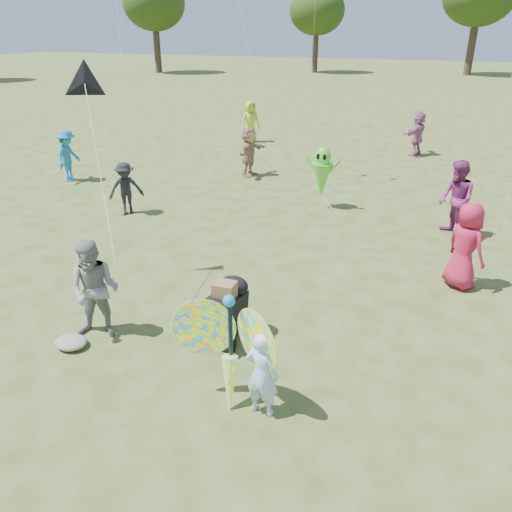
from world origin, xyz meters
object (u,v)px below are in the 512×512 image
at_px(adult_man, 95,290).
at_px(crowd_d, 249,152).
at_px(child_girl, 262,374).
at_px(crowd_g, 250,122).
at_px(crowd_b, 126,188).
at_px(crowd_a, 465,246).
at_px(crowd_e, 456,200).
at_px(crowd_i, 68,156).
at_px(jogging_stroller, 228,307).
at_px(crowd_j, 417,133).
at_px(butterfly_kite, 230,350).
at_px(alien_kite, 322,174).

distance_m(adult_man, crowd_d, 10.14).
bearing_deg(child_girl, crowd_g, -63.58).
bearing_deg(crowd_b, crowd_a, -50.14).
distance_m(crowd_d, crowd_g, 5.58).
bearing_deg(adult_man, crowd_d, 82.54).
bearing_deg(crowd_e, crowd_i, -119.17).
bearing_deg(child_girl, jogging_stroller, -47.68).
bearing_deg(child_girl, crowd_a, -112.47).
bearing_deg(crowd_b, crowd_i, 108.55).
xyz_separation_m(crowd_d, crowd_e, (6.75, -3.16, 0.11)).
height_order(child_girl, jogging_stroller, child_girl).
relative_size(crowd_e, jogging_stroller, 1.72).
bearing_deg(child_girl, adult_man, -9.31).
bearing_deg(crowd_j, crowd_i, -32.53).
bearing_deg(jogging_stroller, crowd_j, 81.57).
bearing_deg(crowd_j, butterfly_kite, 16.26).
bearing_deg(alien_kite, crowd_d, 144.11).
relative_size(crowd_j, alien_kite, 0.99).
bearing_deg(crowd_g, crowd_b, -136.40).
xyz_separation_m(crowd_e, butterfly_kite, (-2.46, -7.48, -0.10)).
bearing_deg(crowd_g, crowd_d, -117.14).
height_order(crowd_g, alien_kite, crowd_g).
relative_size(child_girl, adult_man, 0.74).
relative_size(crowd_g, alien_kite, 1.02).
height_order(adult_man, alien_kite, alien_kite).
xyz_separation_m(crowd_b, crowd_i, (-3.70, 1.98, 0.12)).
height_order(crowd_a, jogging_stroller, crowd_a).
xyz_separation_m(adult_man, alien_kite, (1.61, 7.69, 0.12)).
xyz_separation_m(crowd_a, crowd_d, (-7.06, 5.86, -0.04)).
xyz_separation_m(adult_man, jogging_stroller, (2.02, 0.72, -0.24)).
distance_m(crowd_g, jogging_stroller, 15.56).
relative_size(crowd_d, crowd_j, 0.96).
xyz_separation_m(crowd_g, crowd_i, (-3.12, -8.02, -0.04)).
xyz_separation_m(crowd_b, crowd_d, (1.56, 4.84, 0.11)).
bearing_deg(alien_kite, crowd_e, -13.34).
bearing_deg(alien_kite, child_girl, -79.42).
relative_size(crowd_d, crowd_i, 0.99).
bearing_deg(crowd_a, butterfly_kite, 103.50).
xyz_separation_m(crowd_i, crowd_j, (10.22, 8.23, 0.02)).
distance_m(crowd_e, alien_kite, 3.65).
distance_m(crowd_a, crowd_b, 8.68).
height_order(adult_man, crowd_d, adult_man).
bearing_deg(crowd_e, adult_man, -64.70).
relative_size(crowd_b, alien_kite, 0.82).
xyz_separation_m(crowd_g, jogging_stroller, (5.76, -14.45, -0.27)).
bearing_deg(crowd_i, crowd_g, -30.14).
height_order(crowd_j, jogging_stroller, crowd_j).
distance_m(child_girl, crowd_e, 7.80).
bearing_deg(crowd_i, adult_man, -145.07).
distance_m(crowd_b, crowd_j, 12.11).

